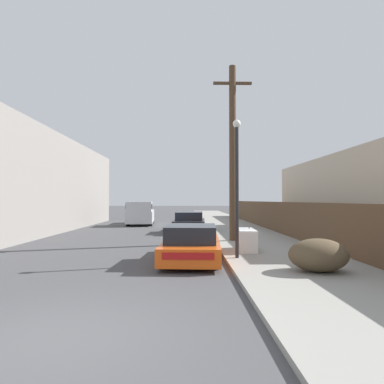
{
  "coord_description": "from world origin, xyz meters",
  "views": [
    {
      "loc": [
        1.96,
        -4.86,
        2.0
      ],
      "look_at": [
        2.22,
        12.54,
        2.4
      ],
      "focal_mm": 32.0,
      "sensor_mm": 36.0,
      "label": 1
    }
  ],
  "objects_px": {
    "parked_sports_car_red": "(192,244)",
    "street_lamp": "(237,177)",
    "pedestrian": "(233,214)",
    "pickup_truck": "(140,213)",
    "brush_pile": "(318,255)",
    "discarded_fridge": "(246,240)",
    "utility_pole": "(233,151)",
    "car_parked_mid": "(189,223)"
  },
  "relations": [
    {
      "from": "pickup_truck",
      "to": "utility_pole",
      "type": "relative_size",
      "value": 0.67
    },
    {
      "from": "pickup_truck",
      "to": "brush_pile",
      "type": "bearing_deg",
      "value": 107.36
    },
    {
      "from": "street_lamp",
      "to": "brush_pile",
      "type": "bearing_deg",
      "value": -50.04
    },
    {
      "from": "car_parked_mid",
      "to": "pedestrian",
      "type": "bearing_deg",
      "value": 46.45
    },
    {
      "from": "discarded_fridge",
      "to": "brush_pile",
      "type": "distance_m",
      "value": 3.96
    },
    {
      "from": "parked_sports_car_red",
      "to": "car_parked_mid",
      "type": "distance_m",
      "value": 9.82
    },
    {
      "from": "discarded_fridge",
      "to": "utility_pole",
      "type": "bearing_deg",
      "value": 94.45
    },
    {
      "from": "pickup_truck",
      "to": "brush_pile",
      "type": "relative_size",
      "value": 3.51
    },
    {
      "from": "brush_pile",
      "to": "discarded_fridge",
      "type": "bearing_deg",
      "value": 108.29
    },
    {
      "from": "parked_sports_car_red",
      "to": "utility_pole",
      "type": "height_order",
      "value": "utility_pole"
    },
    {
      "from": "discarded_fridge",
      "to": "parked_sports_car_red",
      "type": "distance_m",
      "value": 2.55
    },
    {
      "from": "pickup_truck",
      "to": "utility_pole",
      "type": "height_order",
      "value": "utility_pole"
    },
    {
      "from": "discarded_fridge",
      "to": "brush_pile",
      "type": "relative_size",
      "value": 1.07
    },
    {
      "from": "pedestrian",
      "to": "utility_pole",
      "type": "bearing_deg",
      "value": -97.7
    },
    {
      "from": "pickup_truck",
      "to": "discarded_fridge",
      "type": "bearing_deg",
      "value": 108.07
    },
    {
      "from": "car_parked_mid",
      "to": "brush_pile",
      "type": "height_order",
      "value": "car_parked_mid"
    },
    {
      "from": "parked_sports_car_red",
      "to": "utility_pole",
      "type": "distance_m",
      "value": 6.31
    },
    {
      "from": "pedestrian",
      "to": "brush_pile",
      "type": "bearing_deg",
      "value": -89.16
    },
    {
      "from": "street_lamp",
      "to": "brush_pile",
      "type": "distance_m",
      "value": 3.58
    },
    {
      "from": "discarded_fridge",
      "to": "parked_sports_car_red",
      "type": "bearing_deg",
      "value": -140.36
    },
    {
      "from": "discarded_fridge",
      "to": "pedestrian",
      "type": "height_order",
      "value": "pedestrian"
    },
    {
      "from": "car_parked_mid",
      "to": "street_lamp",
      "type": "relative_size",
      "value": 0.92
    },
    {
      "from": "parked_sports_car_red",
      "to": "pedestrian",
      "type": "xyz_separation_m",
      "value": [
        3.08,
        12.76,
        0.5
      ]
    },
    {
      "from": "discarded_fridge",
      "to": "parked_sports_car_red",
      "type": "xyz_separation_m",
      "value": [
        -2.05,
        -1.52,
        0.03
      ]
    },
    {
      "from": "brush_pile",
      "to": "pedestrian",
      "type": "height_order",
      "value": "pedestrian"
    },
    {
      "from": "car_parked_mid",
      "to": "pedestrian",
      "type": "xyz_separation_m",
      "value": [
        3.07,
        2.94,
        0.44
      ]
    },
    {
      "from": "pickup_truck",
      "to": "street_lamp",
      "type": "distance_m",
      "value": 17.3
    },
    {
      "from": "street_lamp",
      "to": "pedestrian",
      "type": "relative_size",
      "value": 2.53
    },
    {
      "from": "discarded_fridge",
      "to": "pickup_truck",
      "type": "height_order",
      "value": "pickup_truck"
    },
    {
      "from": "utility_pole",
      "to": "brush_pile",
      "type": "height_order",
      "value": "utility_pole"
    },
    {
      "from": "parked_sports_car_red",
      "to": "car_parked_mid",
      "type": "height_order",
      "value": "car_parked_mid"
    },
    {
      "from": "pickup_truck",
      "to": "street_lamp",
      "type": "bearing_deg",
      "value": 104.32
    },
    {
      "from": "utility_pole",
      "to": "pickup_truck",
      "type": "bearing_deg",
      "value": 116.77
    },
    {
      "from": "pickup_truck",
      "to": "pedestrian",
      "type": "height_order",
      "value": "pedestrian"
    },
    {
      "from": "utility_pole",
      "to": "street_lamp",
      "type": "bearing_deg",
      "value": -96.06
    },
    {
      "from": "discarded_fridge",
      "to": "utility_pole",
      "type": "distance_m",
      "value": 4.92
    },
    {
      "from": "street_lamp",
      "to": "car_parked_mid",
      "type": "bearing_deg",
      "value": 98.45
    },
    {
      "from": "parked_sports_car_red",
      "to": "street_lamp",
      "type": "xyz_separation_m",
      "value": [
        1.48,
        -0.07,
        2.2
      ]
    },
    {
      "from": "discarded_fridge",
      "to": "pickup_truck",
      "type": "bearing_deg",
      "value": 115.03
    },
    {
      "from": "discarded_fridge",
      "to": "pickup_truck",
      "type": "distance_m",
      "value": 15.91
    },
    {
      "from": "car_parked_mid",
      "to": "brush_pile",
      "type": "distance_m",
      "value": 12.51
    },
    {
      "from": "pickup_truck",
      "to": "brush_pile",
      "type": "xyz_separation_m",
      "value": [
        7.17,
        -18.52,
        -0.37
      ]
    }
  ]
}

